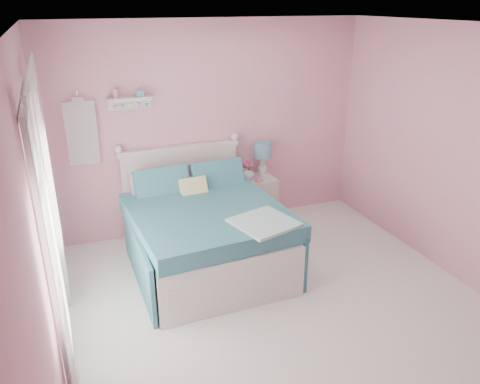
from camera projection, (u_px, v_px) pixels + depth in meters
floor at (290, 318)px, 4.41m from camera, size 4.50×4.50×0.00m
room_shell at (298, 159)px, 3.81m from camera, size 4.50×4.50×4.50m
bed at (204, 232)px, 5.20m from camera, size 1.63×1.99×1.13m
nightstand at (257, 200)px, 6.20m from camera, size 0.44×0.44×0.64m
table_lamp at (263, 152)px, 6.04m from camera, size 0.23×0.23×0.46m
vase at (248, 173)px, 6.00m from camera, size 0.20×0.20×0.17m
teacup at (259, 179)px, 5.95m from camera, size 0.12×0.12×0.07m
roses at (248, 164)px, 5.95m from camera, size 0.14×0.11×0.12m
wall_shelf at (129, 100)px, 5.30m from camera, size 0.50×0.15×0.25m
hanging_dress at (82, 134)px, 5.23m from camera, size 0.34×0.03×0.72m
french_door at (49, 235)px, 3.68m from camera, size 0.04×1.32×2.16m
curtain_near at (57, 268)px, 3.01m from camera, size 0.04×0.40×2.32m
curtain_far at (52, 188)px, 4.29m from camera, size 0.04×0.40×2.32m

